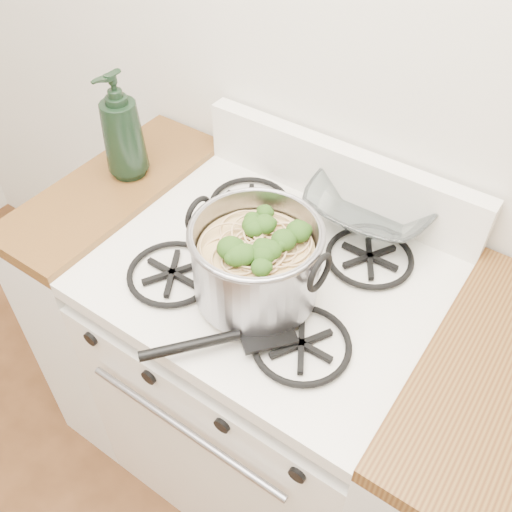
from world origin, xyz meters
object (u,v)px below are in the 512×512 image
object	(u,v)px
gas_range	(268,381)
stock_pot	(256,263)
glass_bowl	(373,209)
bottle	(121,126)
spatula	(266,328)

from	to	relation	value
gas_range	stock_pot	size ratio (longest dim) A/B	3.05
glass_bowl	stock_pot	bearing A→B (deg)	-103.96
glass_bowl	gas_range	bearing A→B (deg)	-111.73
glass_bowl	bottle	size ratio (longest dim) A/B	0.43
spatula	gas_range	bearing A→B (deg)	160.27
glass_bowl	spatula	bearing A→B (deg)	-91.40
gas_range	glass_bowl	bearing A→B (deg)	68.27
gas_range	glass_bowl	size ratio (longest dim) A/B	7.43
stock_pot	bottle	size ratio (longest dim) A/B	1.05
gas_range	bottle	size ratio (longest dim) A/B	3.21
spatula	glass_bowl	world-z (taller)	glass_bowl
glass_bowl	bottle	bearing A→B (deg)	-160.79
spatula	glass_bowl	bearing A→B (deg)	128.20
gas_range	spatula	size ratio (longest dim) A/B	2.98
stock_pot	spatula	bearing A→B (deg)	-44.81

